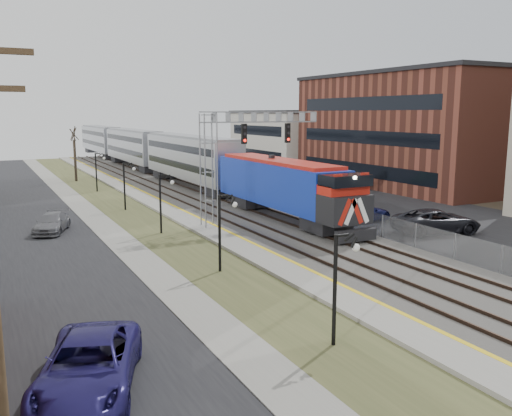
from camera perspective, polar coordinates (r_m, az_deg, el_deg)
street_west at (r=42.48m, az=-22.49°, el=-1.67°), size 7.00×120.00×0.04m
sidewalk at (r=43.03m, az=-16.52°, el=-1.15°), size 2.00×120.00×0.08m
grass_median at (r=43.66m, az=-12.66°, el=-0.83°), size 4.00×120.00×0.06m
platform at (r=44.46m, az=-8.92°, el=-0.40°), size 2.00×120.00×0.24m
ballast_bed at (r=46.22m, az=-3.02°, el=0.08°), size 8.00×120.00×0.20m
parking_lot at (r=52.21m, az=9.10°, el=1.02°), size 16.00×120.00×0.04m
platform_edge at (r=44.71m, az=-7.85°, el=-0.15°), size 0.24×120.00×0.01m
track_near at (r=45.43m, az=-5.33°, el=0.10°), size 1.58×120.00×0.15m
track_far at (r=46.81m, az=-1.35°, el=0.43°), size 1.58×120.00×0.15m
train at (r=73.22m, az=-11.17°, el=5.79°), size 3.00×85.85×5.33m
signal_gantry at (r=38.08m, az=-2.62°, el=6.28°), size 9.00×1.07×8.15m
lampposts at (r=27.68m, az=-4.08°, el=-2.64°), size 0.14×62.14×4.00m
fence at (r=47.95m, az=1.56°, el=1.30°), size 0.04×120.00×1.60m
buildings_east at (r=58.40m, az=22.83°, el=7.51°), size 16.00×76.00×15.00m
bare_trees at (r=45.87m, az=-24.57°, el=2.40°), size 12.30×42.30×5.95m
car_lot_c at (r=38.36m, az=18.45°, el=-1.38°), size 6.36×3.92×1.64m
car_lot_d at (r=41.26m, az=11.28°, el=-0.51°), size 4.73×2.33×1.32m
car_lot_e at (r=47.56m, az=8.44°, el=1.02°), size 4.45×2.36×1.44m
car_lot_f at (r=54.03m, az=4.53°, el=2.15°), size 4.49×2.50×1.40m
car_street_a at (r=17.01m, az=-17.20°, el=-15.73°), size 4.40×6.23×1.58m
car_street_b at (r=39.29m, az=-20.69°, el=-1.53°), size 3.22×4.75×1.28m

